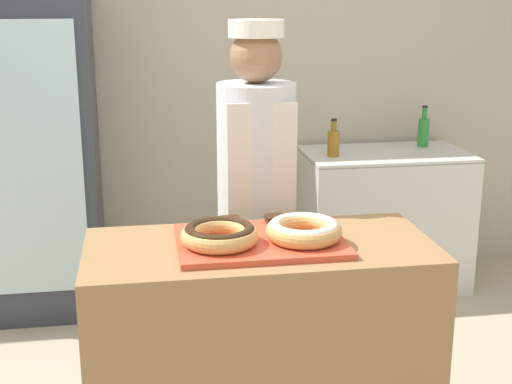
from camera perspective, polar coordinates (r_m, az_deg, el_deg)
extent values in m
cube|color=#BCB29E|center=(4.71, -4.05, 8.99)|extent=(8.00, 0.06, 2.70)
cube|color=#997047|center=(2.92, 0.33, -13.12)|extent=(1.33, 0.62, 0.96)
cube|color=#D84C33|center=(2.72, 0.34, -3.97)|extent=(0.63, 0.46, 0.02)
torus|color=tan|center=(2.65, -2.93, -3.49)|extent=(0.29, 0.29, 0.07)
torus|color=#331E0F|center=(2.64, -2.93, -3.11)|extent=(0.26, 0.26, 0.04)
torus|color=tan|center=(2.70, 3.85, -3.13)|extent=(0.29, 0.29, 0.07)
torus|color=white|center=(2.69, 3.85, -2.75)|extent=(0.26, 0.26, 0.04)
cube|color=#382111|center=(2.87, -2.07, -2.37)|extent=(0.08, 0.08, 0.03)
cube|color=#382111|center=(2.89, 1.56, -2.19)|extent=(0.08, 0.08, 0.03)
cylinder|color=#4C4C51|center=(3.47, 0.01, -9.18)|extent=(0.26, 0.26, 0.86)
cylinder|color=silver|center=(3.23, 0.01, 3.03)|extent=(0.36, 0.36, 0.64)
cube|color=silver|center=(3.20, 0.49, -4.96)|extent=(0.30, 0.02, 1.35)
sphere|color=#936B4C|center=(3.17, 0.01, 10.80)|extent=(0.23, 0.23, 0.23)
cylinder|color=white|center=(3.16, 0.01, 12.96)|extent=(0.24, 0.24, 0.08)
cube|color=#333842|center=(4.42, -16.76, 2.77)|extent=(0.64, 0.63, 1.91)
cube|color=silver|center=(4.10, -17.35, 2.30)|extent=(0.53, 0.02, 1.53)
cube|color=silver|center=(4.77, 10.12, -2.16)|extent=(1.05, 0.62, 0.91)
cube|color=gray|center=(4.66, 10.37, 2.92)|extent=(1.05, 0.62, 0.01)
cylinder|color=#99661E|center=(4.47, 6.21, 3.87)|extent=(0.07, 0.07, 0.16)
cylinder|color=#99661E|center=(4.45, 6.25, 5.28)|extent=(0.03, 0.03, 0.06)
cylinder|color=black|center=(4.45, 6.27, 5.76)|extent=(0.04, 0.04, 0.01)
cylinder|color=#2D8C38|center=(4.87, 13.24, 4.64)|extent=(0.07, 0.07, 0.19)
cylinder|color=#2D8C38|center=(4.84, 13.34, 6.15)|extent=(0.03, 0.03, 0.07)
cylinder|color=black|center=(4.84, 13.37, 6.66)|extent=(0.04, 0.04, 0.01)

